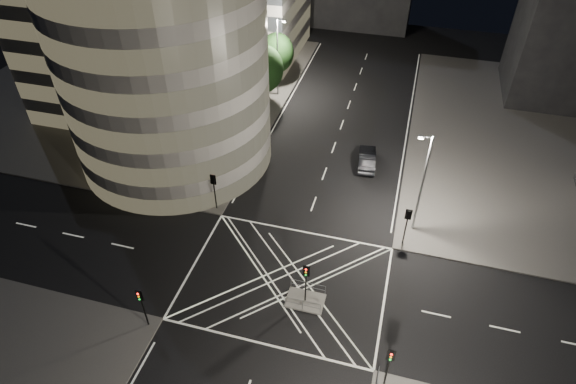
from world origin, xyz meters
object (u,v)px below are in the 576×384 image
(traffic_signal_nr, at_px, (390,361))
(street_lamp_right_far, at_px, (422,182))
(street_lamp_left_far, at_px, (278,55))
(central_island, at_px, (305,301))
(traffic_signal_island, at_px, (306,277))
(sedan, at_px, (367,159))
(traffic_signal_fr, at_px, (407,220))
(traffic_signal_nl, at_px, (141,301))
(street_lamp_left_near, at_px, (226,131))
(traffic_signal_fl, at_px, (214,186))

(traffic_signal_nr, bearing_deg, street_lamp_right_far, 87.70)
(street_lamp_left_far, height_order, street_lamp_right_far, same)
(central_island, height_order, traffic_signal_island, traffic_signal_island)
(traffic_signal_island, xyz_separation_m, sedan, (2.01, 19.21, -2.09))
(traffic_signal_fr, height_order, street_lamp_right_far, street_lamp_right_far)
(traffic_signal_nl, bearing_deg, street_lamp_left_near, 91.94)
(traffic_signal_island, xyz_separation_m, street_lamp_right_far, (7.44, 10.50, 2.63))
(traffic_signal_nr, distance_m, sedan, 25.06)
(traffic_signal_fl, distance_m, traffic_signal_fr, 17.60)
(traffic_signal_nl, bearing_deg, traffic_signal_fl, 90.00)
(traffic_signal_nr, bearing_deg, traffic_signal_nl, 180.00)
(street_lamp_left_far, bearing_deg, street_lamp_right_far, -48.06)
(street_lamp_left_far, distance_m, street_lamp_right_far, 28.23)
(traffic_signal_fr, relative_size, traffic_signal_island, 1.00)
(traffic_signal_fl, height_order, street_lamp_left_near, street_lamp_left_near)
(street_lamp_left_near, height_order, street_lamp_right_far, same)
(central_island, distance_m, street_lamp_right_far, 13.98)
(traffic_signal_nl, xyz_separation_m, street_lamp_left_near, (-0.64, 18.80, 2.63))
(central_island, relative_size, traffic_signal_fr, 0.75)
(traffic_signal_fl, xyz_separation_m, traffic_signal_nr, (17.60, -13.60, 0.00))
(street_lamp_left_far, relative_size, sedan, 2.00)
(traffic_signal_nl, height_order, traffic_signal_nr, same)
(traffic_signal_nr, relative_size, street_lamp_right_far, 0.40)
(traffic_signal_fr, distance_m, traffic_signal_island, 10.73)
(street_lamp_left_near, relative_size, sedan, 2.00)
(traffic_signal_fl, relative_size, traffic_signal_nl, 1.00)
(traffic_signal_island, bearing_deg, central_island, 0.00)
(central_island, relative_size, street_lamp_left_near, 0.30)
(traffic_signal_island, bearing_deg, traffic_signal_fr, 50.67)
(traffic_signal_nl, relative_size, traffic_signal_fr, 1.00)
(street_lamp_left_near, distance_m, street_lamp_right_far, 19.11)
(sedan, bearing_deg, traffic_signal_island, 77.30)
(traffic_signal_nr, height_order, street_lamp_right_far, street_lamp_right_far)
(traffic_signal_fl, relative_size, street_lamp_right_far, 0.40)
(street_lamp_left_near, bearing_deg, traffic_signal_nr, -45.87)
(central_island, relative_size, traffic_signal_fl, 0.75)
(sedan, bearing_deg, street_lamp_left_far, -49.16)
(sedan, bearing_deg, traffic_signal_fl, 33.70)
(traffic_signal_nr, bearing_deg, traffic_signal_fl, 142.31)
(central_island, xyz_separation_m, traffic_signal_island, (0.00, 0.00, 2.84))
(traffic_signal_island, distance_m, sedan, 19.43)
(traffic_signal_nr, height_order, street_lamp_left_near, street_lamp_left_near)
(street_lamp_left_near, xyz_separation_m, sedan, (13.44, 5.71, -4.72))
(street_lamp_left_near, relative_size, street_lamp_right_far, 1.00)
(street_lamp_left_far, bearing_deg, traffic_signal_fl, -88.43)
(central_island, xyz_separation_m, street_lamp_right_far, (7.44, 10.50, 5.47))
(central_island, relative_size, street_lamp_right_far, 0.30)
(traffic_signal_fr, distance_m, sedan, 12.10)
(traffic_signal_nl, xyz_separation_m, street_lamp_right_far, (18.24, 15.80, 2.63))
(traffic_signal_nl, bearing_deg, sedan, 62.42)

